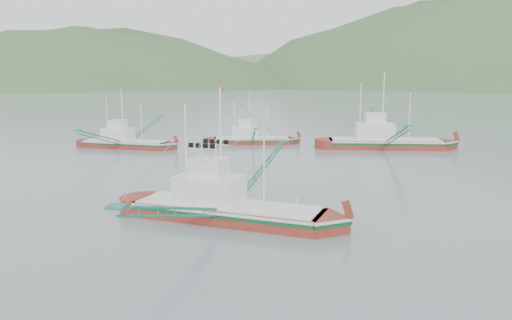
# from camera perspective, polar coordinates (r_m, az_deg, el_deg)

# --- Properties ---
(ground) EXTENTS (1200.00, 1200.00, 0.00)m
(ground) POSITION_cam_1_polar(r_m,az_deg,el_deg) (37.95, -0.88, -6.31)
(ground) COLOR slate
(ground) RESTS_ON ground
(main_boat) EXTENTS (14.63, 25.08, 10.37)m
(main_boat) POSITION_cam_1_polar(r_m,az_deg,el_deg) (36.27, -3.52, -3.86)
(main_boat) COLOR maroon
(main_boat) RESTS_ON ground
(bg_boat_left) EXTENTS (12.93, 22.57, 9.21)m
(bg_boat_left) POSITION_cam_1_polar(r_m,az_deg,el_deg) (74.44, -14.74, 2.52)
(bg_boat_left) COLOR maroon
(bg_boat_left) RESTS_ON ground
(bg_boat_right) EXTENTS (15.98, 28.83, 11.66)m
(bg_boat_right) POSITION_cam_1_polar(r_m,az_deg,el_deg) (73.68, 14.40, 2.53)
(bg_boat_right) COLOR maroon
(bg_boat_right) RESTS_ON ground
(bg_boat_far) EXTENTS (11.89, 20.84, 8.48)m
(bg_boat_far) POSITION_cam_1_polar(r_m,az_deg,el_deg) (76.19, -0.55, 2.87)
(bg_boat_far) COLOR maroon
(bg_boat_far) RESTS_ON ground
(headland_left) EXTENTS (448.00, 308.00, 210.00)m
(headland_left) POSITION_cam_1_polar(r_m,az_deg,el_deg) (437.03, -19.58, 7.85)
(headland_left) COLOR #3C5D30
(headland_left) RESTS_ON ground
(ridge_distant) EXTENTS (960.00, 400.00, 240.00)m
(ridge_distant) POSITION_cam_1_polar(r_m,az_deg,el_deg) (596.89, 8.11, 8.68)
(ridge_distant) COLOR slate
(ridge_distant) RESTS_ON ground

